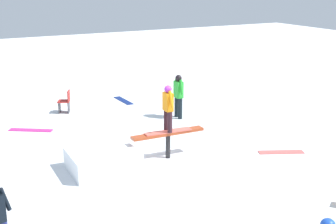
{
  "coord_description": "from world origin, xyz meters",
  "views": [
    {
      "loc": [
        -6.03,
        -11.24,
        5.14
      ],
      "look_at": [
        0.0,
        0.0,
        1.4
      ],
      "focal_mm": 50.0,
      "sensor_mm": 36.0,
      "label": 1
    }
  ],
  "objects_px": {
    "rail_feature": "(168,136)",
    "loose_snowboard_navy": "(123,101)",
    "main_rider_on_rail": "(168,109)",
    "bystander_green": "(178,94)",
    "loose_snowboard_coral": "(281,152)",
    "folding_chair": "(65,102)",
    "loose_snowboard_magenta": "(31,130)"
  },
  "relations": [
    {
      "from": "rail_feature",
      "to": "loose_snowboard_navy",
      "type": "bearing_deg",
      "value": 80.01
    },
    {
      "from": "loose_snowboard_navy",
      "to": "main_rider_on_rail",
      "type": "bearing_deg",
      "value": 166.63
    },
    {
      "from": "bystander_green",
      "to": "loose_snowboard_coral",
      "type": "xyz_separation_m",
      "value": [
        0.97,
        -4.59,
        -0.91
      ]
    },
    {
      "from": "rail_feature",
      "to": "loose_snowboard_coral",
      "type": "height_order",
      "value": "rail_feature"
    },
    {
      "from": "loose_snowboard_navy",
      "to": "folding_chair",
      "type": "xyz_separation_m",
      "value": [
        -2.67,
        -0.58,
        0.4
      ]
    },
    {
      "from": "rail_feature",
      "to": "loose_snowboard_coral",
      "type": "bearing_deg",
      "value": -19.43
    },
    {
      "from": "bystander_green",
      "to": "loose_snowboard_navy",
      "type": "relative_size",
      "value": 1.14
    },
    {
      "from": "rail_feature",
      "to": "bystander_green",
      "type": "xyz_separation_m",
      "value": [
        2.23,
        3.35,
        0.25
      ]
    },
    {
      "from": "main_rider_on_rail",
      "to": "loose_snowboard_magenta",
      "type": "height_order",
      "value": "main_rider_on_rail"
    },
    {
      "from": "bystander_green",
      "to": "loose_snowboard_navy",
      "type": "height_order",
      "value": "bystander_green"
    },
    {
      "from": "loose_snowboard_magenta",
      "to": "folding_chair",
      "type": "xyz_separation_m",
      "value": [
        1.69,
        1.57,
        0.4
      ]
    },
    {
      "from": "rail_feature",
      "to": "folding_chair",
      "type": "relative_size",
      "value": 2.54
    },
    {
      "from": "rail_feature",
      "to": "loose_snowboard_navy",
      "type": "relative_size",
      "value": 1.55
    },
    {
      "from": "loose_snowboard_navy",
      "to": "folding_chair",
      "type": "distance_m",
      "value": 2.76
    },
    {
      "from": "rail_feature",
      "to": "loose_snowboard_navy",
      "type": "height_order",
      "value": "rail_feature"
    },
    {
      "from": "main_rider_on_rail",
      "to": "bystander_green",
      "type": "xyz_separation_m",
      "value": [
        2.23,
        3.35,
        -0.56
      ]
    },
    {
      "from": "loose_snowboard_magenta",
      "to": "loose_snowboard_navy",
      "type": "xyz_separation_m",
      "value": [
        4.37,
        2.15,
        0.0
      ]
    },
    {
      "from": "loose_snowboard_magenta",
      "to": "loose_snowboard_navy",
      "type": "bearing_deg",
      "value": 59.84
    },
    {
      "from": "main_rider_on_rail",
      "to": "loose_snowboard_magenta",
      "type": "bearing_deg",
      "value": 127.83
    },
    {
      "from": "folding_chair",
      "to": "loose_snowboard_coral",
      "type": "bearing_deg",
      "value": 57.31
    },
    {
      "from": "main_rider_on_rail",
      "to": "folding_chair",
      "type": "height_order",
      "value": "main_rider_on_rail"
    },
    {
      "from": "bystander_green",
      "to": "loose_snowboard_navy",
      "type": "distance_m",
      "value": 3.47
    },
    {
      "from": "loose_snowboard_magenta",
      "to": "loose_snowboard_navy",
      "type": "height_order",
      "value": "same"
    },
    {
      "from": "bystander_green",
      "to": "loose_snowboard_coral",
      "type": "distance_m",
      "value": 4.78
    },
    {
      "from": "rail_feature",
      "to": "loose_snowboard_magenta",
      "type": "height_order",
      "value": "rail_feature"
    },
    {
      "from": "rail_feature",
      "to": "main_rider_on_rail",
      "type": "bearing_deg",
      "value": 0.0
    },
    {
      "from": "loose_snowboard_coral",
      "to": "folding_chair",
      "type": "height_order",
      "value": "folding_chair"
    },
    {
      "from": "main_rider_on_rail",
      "to": "folding_chair",
      "type": "relative_size",
      "value": 1.61
    },
    {
      "from": "bystander_green",
      "to": "loose_snowboard_magenta",
      "type": "relative_size",
      "value": 1.08
    },
    {
      "from": "rail_feature",
      "to": "loose_snowboard_coral",
      "type": "distance_m",
      "value": 3.5
    },
    {
      "from": "loose_snowboard_coral",
      "to": "rail_feature",
      "type": "bearing_deg",
      "value": 3.93
    },
    {
      "from": "folding_chair",
      "to": "main_rider_on_rail",
      "type": "bearing_deg",
      "value": 37.66
    }
  ]
}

